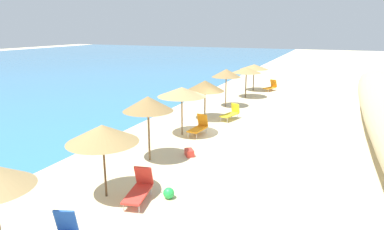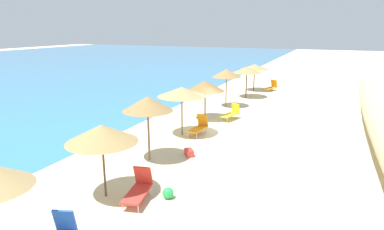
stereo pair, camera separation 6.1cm
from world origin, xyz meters
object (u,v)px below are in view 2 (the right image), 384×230
object	(u,v)px
beach_umbrella_1	(102,134)
beach_umbrella_3	(182,92)
beach_umbrella_5	(227,73)
lounge_chair_2	(271,87)
beach_ball	(168,193)
beach_umbrella_4	(205,86)
lounge_chair_1	(231,113)
lounge_chair_0	(199,126)
beach_umbrella_6	(247,70)
lounge_chair_4	(139,188)
beach_umbrella_2	(148,104)
beach_umbrella_7	(255,67)
cooler_box	(189,153)

from	to	relation	value
beach_umbrella_1	beach_umbrella_3	world-z (taller)	beach_umbrella_3
beach_umbrella_5	lounge_chair_2	world-z (taller)	beach_umbrella_5
beach_umbrella_5	beach_ball	world-z (taller)	beach_umbrella_5
beach_umbrella_4	lounge_chair_2	distance (m)	12.37
beach_umbrella_4	lounge_chair_1	bearing A→B (deg)	-71.69
lounge_chair_0	beach_umbrella_5	bearing A→B (deg)	-78.70
beach_umbrella_3	beach_umbrella_4	bearing A→B (deg)	0.73
beach_umbrella_3	beach_umbrella_6	distance (m)	11.65
lounge_chair_4	beach_umbrella_3	bearing A→B (deg)	-88.67
lounge_chair_2	beach_umbrella_1	bearing A→B (deg)	107.69
beach_umbrella_1	beach_umbrella_2	world-z (taller)	beach_umbrella_2
beach_umbrella_1	beach_umbrella_3	distance (m)	7.56
beach_umbrella_2	beach_umbrella_3	bearing A→B (deg)	2.93
beach_umbrella_7	lounge_chair_2	size ratio (longest dim) A/B	1.58
beach_umbrella_7	beach_ball	world-z (taller)	beach_umbrella_7
lounge_chair_4	beach_umbrella_5	bearing A→B (deg)	-95.81
beach_umbrella_1	beach_ball	xyz separation A→B (m)	(0.72, -2.11, -2.12)
lounge_chair_0	lounge_chair_4	bearing A→B (deg)	102.05
lounge_chair_2	cooler_box	distance (m)	18.50
beach_umbrella_4	lounge_chair_2	xyz separation A→B (m)	(12.07, -2.02, -1.80)
beach_umbrella_5	beach_umbrella_6	size ratio (longest dim) A/B	1.11
lounge_chair_2	lounge_chair_0	bearing A→B (deg)	107.05
lounge_chair_1	beach_ball	bearing A→B (deg)	110.04
lounge_chair_0	beach_ball	size ratio (longest dim) A/B	3.76
beach_umbrella_1	beach_umbrella_4	size ratio (longest dim) A/B	1.04
beach_umbrella_6	beach_ball	bearing A→B (deg)	-173.72
beach_umbrella_5	cooler_box	world-z (taller)	beach_umbrella_5
beach_umbrella_7	lounge_chair_2	bearing A→B (deg)	-70.14
beach_umbrella_2	lounge_chair_0	bearing A→B (deg)	-8.39
beach_umbrella_3	cooler_box	bearing A→B (deg)	-149.38
beach_umbrella_3	lounge_chair_1	xyz separation A→B (m)	(4.17, -1.56, -1.99)
lounge_chair_2	beach_ball	distance (m)	22.54
beach_umbrella_3	lounge_chair_2	size ratio (longest dim) A/B	1.63
beach_umbrella_1	beach_umbrella_4	bearing A→B (deg)	2.87
lounge_chair_0	lounge_chair_1	distance (m)	3.82
beach_umbrella_1	lounge_chair_1	world-z (taller)	beach_umbrella_1
beach_umbrella_7	lounge_chair_1	xyz separation A→B (m)	(-10.98, -1.13, -1.79)
beach_umbrella_2	beach_umbrella_7	size ratio (longest dim) A/B	1.12
beach_umbrella_3	lounge_chair_2	bearing A→B (deg)	-7.17
lounge_chair_0	beach_ball	world-z (taller)	lounge_chair_0
beach_umbrella_2	lounge_chair_4	size ratio (longest dim) A/B	1.74
beach_umbrella_5	beach_ball	bearing A→B (deg)	-170.09
beach_umbrella_5	beach_umbrella_6	xyz separation A→B (m)	(4.04, -0.49, -0.22)
beach_umbrella_5	lounge_chair_1	size ratio (longest dim) A/B	1.72
beach_ball	beach_umbrella_2	bearing A→B (deg)	40.04
beach_umbrella_2	lounge_chair_0	distance (m)	4.89
beach_umbrella_3	beach_umbrella_7	xyz separation A→B (m)	(15.15, -0.43, -0.19)
beach_umbrella_3	beach_umbrella_4	world-z (taller)	beach_umbrella_3
beach_umbrella_1	lounge_chair_0	xyz separation A→B (m)	(7.96, -0.33, -1.85)
beach_umbrella_2	lounge_chair_4	world-z (taller)	beach_umbrella_2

